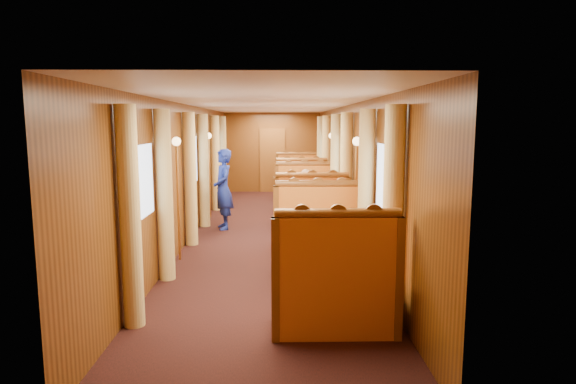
{
  "coord_description": "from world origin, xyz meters",
  "views": [
    {
      "loc": [
        0.17,
        -9.24,
        2.15
      ],
      "look_at": [
        0.33,
        -1.5,
        1.05
      ],
      "focal_mm": 30.0,
      "sensor_mm": 36.0,
      "label": 1
    }
  ],
  "objects_px": {
    "teapot_right": "(327,237)",
    "steward": "(223,189)",
    "banquette_far_fwd": "(301,194)",
    "fruit_plate": "(352,240)",
    "table_mid": "(308,215)",
    "teapot_back": "(319,233)",
    "table_near": "(325,269)",
    "banquette_mid_fwd": "(311,223)",
    "banquette_mid_aft": "(305,204)",
    "banquette_near_fwd": "(335,293)",
    "table_far": "(300,191)",
    "tea_tray": "(320,239)",
    "rose_vase_far": "(301,170)",
    "passenger": "(306,191)",
    "banquette_near_aft": "(318,244)",
    "rose_vase_mid": "(307,187)",
    "teapot_left": "(315,235)",
    "banquette_far_aft": "(298,184)"
  },
  "relations": [
    {
      "from": "table_near",
      "to": "fruit_plate",
      "type": "bearing_deg",
      "value": -25.48
    },
    {
      "from": "teapot_back",
      "to": "fruit_plate",
      "type": "height_order",
      "value": "teapot_back"
    },
    {
      "from": "table_mid",
      "to": "passenger",
      "type": "height_order",
      "value": "passenger"
    },
    {
      "from": "banquette_mid_aft",
      "to": "table_far",
      "type": "xyz_separation_m",
      "value": [
        0.0,
        2.49,
        -0.05
      ]
    },
    {
      "from": "banquette_mid_aft",
      "to": "teapot_right",
      "type": "xyz_separation_m",
      "value": [
        0.01,
        -4.66,
        0.39
      ]
    },
    {
      "from": "teapot_right",
      "to": "steward",
      "type": "bearing_deg",
      "value": 114.73
    },
    {
      "from": "banquette_far_fwd",
      "to": "tea_tray",
      "type": "xyz_separation_m",
      "value": [
        -0.07,
        -6.0,
        0.33
      ]
    },
    {
      "from": "banquette_mid_fwd",
      "to": "rose_vase_mid",
      "type": "height_order",
      "value": "banquette_mid_fwd"
    },
    {
      "from": "tea_tray",
      "to": "teapot_back",
      "type": "height_order",
      "value": "teapot_back"
    },
    {
      "from": "table_mid",
      "to": "teapot_back",
      "type": "distance_m",
      "value": 3.45
    },
    {
      "from": "table_mid",
      "to": "tea_tray",
      "type": "distance_m",
      "value": 3.54
    },
    {
      "from": "passenger",
      "to": "banquette_far_fwd",
      "type": "bearing_deg",
      "value": 90.0
    },
    {
      "from": "banquette_mid_fwd",
      "to": "tea_tray",
      "type": "distance_m",
      "value": 2.53
    },
    {
      "from": "banquette_far_fwd",
      "to": "table_near",
      "type": "bearing_deg",
      "value": -90.0
    },
    {
      "from": "teapot_left",
      "to": "rose_vase_mid",
      "type": "relative_size",
      "value": 0.46
    },
    {
      "from": "table_near",
      "to": "banquette_mid_fwd",
      "type": "bearing_deg",
      "value": 90.0
    },
    {
      "from": "banquette_far_fwd",
      "to": "fruit_plate",
      "type": "distance_m",
      "value": 6.15
    },
    {
      "from": "table_mid",
      "to": "table_far",
      "type": "xyz_separation_m",
      "value": [
        0.0,
        3.5,
        0.0
      ]
    },
    {
      "from": "banquette_near_fwd",
      "to": "rose_vase_far",
      "type": "distance_m",
      "value": 8.07
    },
    {
      "from": "rose_vase_far",
      "to": "steward",
      "type": "xyz_separation_m",
      "value": [
        -1.73,
        -3.02,
        -0.1
      ]
    },
    {
      "from": "table_mid",
      "to": "steward",
      "type": "distance_m",
      "value": 1.83
    },
    {
      "from": "tea_tray",
      "to": "teapot_back",
      "type": "distance_m",
      "value": 0.1
    },
    {
      "from": "banquette_near_fwd",
      "to": "table_far",
      "type": "height_order",
      "value": "banquette_near_fwd"
    },
    {
      "from": "teapot_back",
      "to": "passenger",
      "type": "height_order",
      "value": "passenger"
    },
    {
      "from": "banquette_near_aft",
      "to": "rose_vase_mid",
      "type": "distance_m",
      "value": 2.53
    },
    {
      "from": "banquette_mid_fwd",
      "to": "fruit_plate",
      "type": "height_order",
      "value": "banquette_mid_fwd"
    },
    {
      "from": "tea_tray",
      "to": "banquette_mid_aft",
      "type": "bearing_deg",
      "value": 89.17
    },
    {
      "from": "banquette_far_fwd",
      "to": "tea_tray",
      "type": "bearing_deg",
      "value": -90.63
    },
    {
      "from": "teapot_back",
      "to": "rose_vase_far",
      "type": "relative_size",
      "value": 0.4
    },
    {
      "from": "banquette_near_aft",
      "to": "fruit_plate",
      "type": "relative_size",
      "value": 5.83
    },
    {
      "from": "banquette_near_fwd",
      "to": "teapot_back",
      "type": "xyz_separation_m",
      "value": [
        -0.08,
        1.09,
        0.39
      ]
    },
    {
      "from": "banquette_far_aft",
      "to": "teapot_back",
      "type": "bearing_deg",
      "value": -90.56
    },
    {
      "from": "teapot_right",
      "to": "table_mid",
      "type": "bearing_deg",
      "value": 92.53
    },
    {
      "from": "fruit_plate",
      "to": "rose_vase_mid",
      "type": "xyz_separation_m",
      "value": [
        -0.33,
        3.64,
        0.16
      ]
    },
    {
      "from": "rose_vase_mid",
      "to": "banquette_near_aft",
      "type": "bearing_deg",
      "value": -89.43
    },
    {
      "from": "tea_tray",
      "to": "passenger",
      "type": "xyz_separation_m",
      "value": [
        0.07,
        4.25,
        -0.02
      ]
    },
    {
      "from": "rose_vase_far",
      "to": "steward",
      "type": "relative_size",
      "value": 0.22
    },
    {
      "from": "banquette_far_fwd",
      "to": "rose_vase_far",
      "type": "bearing_deg",
      "value": 88.3
    },
    {
      "from": "steward",
      "to": "banquette_mid_aft",
      "type": "bearing_deg",
      "value": 90.35
    },
    {
      "from": "banquette_near_fwd",
      "to": "banquette_far_fwd",
      "type": "height_order",
      "value": "same"
    },
    {
      "from": "table_near",
      "to": "fruit_plate",
      "type": "relative_size",
      "value": 4.57
    },
    {
      "from": "banquette_mid_fwd",
      "to": "teapot_right",
      "type": "relative_size",
      "value": 9.14
    },
    {
      "from": "banquette_near_aft",
      "to": "table_mid",
      "type": "bearing_deg",
      "value": 90.0
    },
    {
      "from": "banquette_mid_fwd",
      "to": "banquette_mid_aft",
      "type": "distance_m",
      "value": 2.03
    },
    {
      "from": "fruit_plate",
      "to": "rose_vase_far",
      "type": "xyz_separation_m",
      "value": [
        -0.27,
        7.18,
        0.16
      ]
    },
    {
      "from": "rose_vase_far",
      "to": "passenger",
      "type": "distance_m",
      "value": 2.81
    },
    {
      "from": "rose_vase_far",
      "to": "passenger",
      "type": "height_order",
      "value": "passenger"
    },
    {
      "from": "table_far",
      "to": "passenger",
      "type": "bearing_deg",
      "value": -90.0
    },
    {
      "from": "table_far",
      "to": "steward",
      "type": "bearing_deg",
      "value": -119.67
    },
    {
      "from": "table_mid",
      "to": "banquette_near_aft",
      "type": "bearing_deg",
      "value": -90.0
    }
  ]
}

